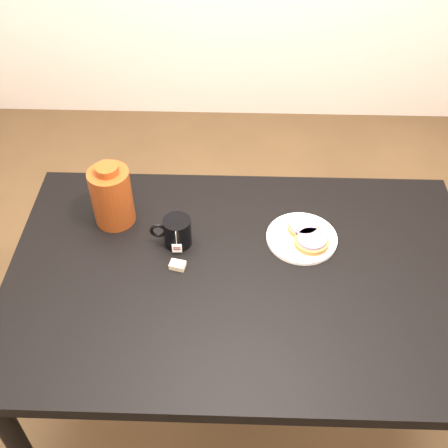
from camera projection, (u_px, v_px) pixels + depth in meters
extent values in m
plane|color=brown|center=(238.00, 399.00, 2.18)|extent=(4.00, 4.00, 0.00)
cube|color=black|center=(242.00, 277.00, 1.67)|extent=(1.40, 0.90, 0.04)
cylinder|color=black|center=(80.00, 259.00, 2.23)|extent=(0.06, 0.06, 0.71)
cylinder|color=black|center=(404.00, 267.00, 2.20)|extent=(0.06, 0.06, 0.71)
cylinder|color=white|center=(302.00, 238.00, 1.75)|extent=(0.22, 0.22, 0.01)
torus|color=white|center=(302.00, 237.00, 1.75)|extent=(0.22, 0.22, 0.01)
cylinder|color=brown|center=(303.00, 228.00, 1.76)|extent=(0.12, 0.12, 0.02)
cylinder|color=#9B79A4|center=(304.00, 224.00, 1.75)|extent=(0.11, 0.11, 0.01)
cylinder|color=brown|center=(311.00, 242.00, 1.72)|extent=(0.11, 0.11, 0.02)
cylinder|color=#9B79A4|center=(312.00, 239.00, 1.71)|extent=(0.09, 0.09, 0.01)
cylinder|color=black|center=(177.00, 232.00, 1.71)|extent=(0.09, 0.09, 0.09)
cylinder|color=black|center=(177.00, 223.00, 1.68)|extent=(0.07, 0.07, 0.00)
torus|color=black|center=(158.00, 231.00, 1.71)|extent=(0.05, 0.01, 0.05)
cylinder|color=beige|center=(176.00, 238.00, 1.66)|extent=(0.00, 0.00, 0.05)
cube|color=white|center=(177.00, 248.00, 1.69)|extent=(0.03, 0.00, 0.03)
cube|color=#C6B793|center=(178.00, 265.00, 1.67)|extent=(0.05, 0.04, 0.02)
cylinder|color=#571F0B|center=(112.00, 197.00, 1.75)|extent=(0.15, 0.15, 0.19)
cylinder|color=#571F0B|center=(107.00, 170.00, 1.68)|extent=(0.07, 0.07, 0.02)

